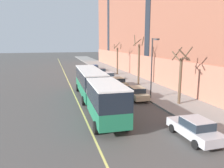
{
  "coord_description": "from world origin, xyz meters",
  "views": [
    {
      "loc": [
        -4.3,
        -23.0,
        6.87
      ],
      "look_at": [
        2.76,
        2.41,
        1.8
      ],
      "focal_mm": 35.0,
      "sensor_mm": 36.0,
      "label": 1
    }
  ],
  "objects_px": {
    "city_bus": "(95,87)",
    "street_lamp": "(153,62)",
    "parked_car_navy_1": "(94,68)",
    "parked_car_champagne_3": "(136,93)",
    "parked_car_darkgray_0": "(101,72)",
    "street_tree_far_uptown": "(139,61)",
    "street_tree_mid_block": "(180,75)",
    "street_tree_far_downtown": "(117,59)",
    "parked_car_silver_7": "(108,76)",
    "parked_car_silver_5": "(195,129)",
    "parked_car_champagne_4": "(118,82)"
  },
  "relations": [
    {
      "from": "street_lamp",
      "to": "parked_car_champagne_4",
      "type": "bearing_deg",
      "value": 102.36
    },
    {
      "from": "parked_car_darkgray_0",
      "to": "parked_car_silver_7",
      "type": "bearing_deg",
      "value": -90.21
    },
    {
      "from": "parked_car_navy_1",
      "to": "parked_car_silver_7",
      "type": "xyz_separation_m",
      "value": [
        0.07,
        -13.23,
        -0.0
      ]
    },
    {
      "from": "city_bus",
      "to": "street_tree_mid_block",
      "type": "bearing_deg",
      "value": -15.23
    },
    {
      "from": "parked_car_navy_1",
      "to": "street_tree_far_downtown",
      "type": "height_order",
      "value": "street_tree_far_downtown"
    },
    {
      "from": "street_lamp",
      "to": "street_tree_far_downtown",
      "type": "bearing_deg",
      "value": 84.6
    },
    {
      "from": "city_bus",
      "to": "parked_car_navy_1",
      "type": "relative_size",
      "value": 3.97
    },
    {
      "from": "city_bus",
      "to": "parked_car_silver_7",
      "type": "distance_m",
      "value": 15.63
    },
    {
      "from": "parked_car_darkgray_0",
      "to": "parked_car_champagne_3",
      "type": "xyz_separation_m",
      "value": [
        -0.02,
        -20.08,
        -0.0
      ]
    },
    {
      "from": "parked_car_champagne_4",
      "to": "parked_car_champagne_3",
      "type": "bearing_deg",
      "value": -89.44
    },
    {
      "from": "parked_car_darkgray_0",
      "to": "street_lamp",
      "type": "height_order",
      "value": "street_lamp"
    },
    {
      "from": "parked_car_navy_1",
      "to": "street_tree_mid_block",
      "type": "relative_size",
      "value": 0.74
    },
    {
      "from": "parked_car_champagne_3",
      "to": "street_lamp",
      "type": "relative_size",
      "value": 0.67
    },
    {
      "from": "parked_car_darkgray_0",
      "to": "parked_car_navy_1",
      "type": "bearing_deg",
      "value": 90.77
    },
    {
      "from": "parked_car_navy_1",
      "to": "parked_car_silver_7",
      "type": "height_order",
      "value": "same"
    },
    {
      "from": "parked_car_silver_5",
      "to": "city_bus",
      "type": "bearing_deg",
      "value": 116.62
    },
    {
      "from": "street_tree_far_uptown",
      "to": "street_lamp",
      "type": "relative_size",
      "value": 1.1
    },
    {
      "from": "parked_car_darkgray_0",
      "to": "street_tree_far_uptown",
      "type": "relative_size",
      "value": 0.61
    },
    {
      "from": "street_tree_far_downtown",
      "to": "street_lamp",
      "type": "xyz_separation_m",
      "value": [
        -1.96,
        -20.71,
        1.1
      ]
    },
    {
      "from": "parked_car_silver_5",
      "to": "parked_car_silver_7",
      "type": "distance_m",
      "value": 25.07
    },
    {
      "from": "city_bus",
      "to": "parked_car_darkgray_0",
      "type": "relative_size",
      "value": 3.83
    },
    {
      "from": "street_tree_far_uptown",
      "to": "street_lamp",
      "type": "height_order",
      "value": "street_tree_far_uptown"
    },
    {
      "from": "city_bus",
      "to": "parked_car_silver_5",
      "type": "distance_m",
      "value": 11.76
    },
    {
      "from": "parked_car_navy_1",
      "to": "parked_car_champagne_3",
      "type": "distance_m",
      "value": 26.75
    },
    {
      "from": "street_tree_far_uptown",
      "to": "street_tree_far_downtown",
      "type": "height_order",
      "value": "street_tree_far_uptown"
    },
    {
      "from": "street_tree_far_downtown",
      "to": "street_lamp",
      "type": "relative_size",
      "value": 0.94
    },
    {
      "from": "parked_car_silver_7",
      "to": "parked_car_silver_5",
      "type": "bearing_deg",
      "value": -90.3
    },
    {
      "from": "parked_car_navy_1",
      "to": "parked_car_champagne_4",
      "type": "bearing_deg",
      "value": -90.02
    },
    {
      "from": "parked_car_champagne_4",
      "to": "street_tree_far_downtown",
      "type": "height_order",
      "value": "street_tree_far_downtown"
    },
    {
      "from": "city_bus",
      "to": "parked_car_champagne_4",
      "type": "height_order",
      "value": "city_bus"
    },
    {
      "from": "parked_car_silver_5",
      "to": "street_tree_far_downtown",
      "type": "distance_m",
      "value": 31.94
    },
    {
      "from": "parked_car_navy_1",
      "to": "parked_car_champagne_4",
      "type": "relative_size",
      "value": 1.01
    },
    {
      "from": "street_tree_far_uptown",
      "to": "parked_car_champagne_4",
      "type": "bearing_deg",
      "value": -167.47
    },
    {
      "from": "parked_car_darkgray_0",
      "to": "street_tree_mid_block",
      "type": "xyz_separation_m",
      "value": [
        3.62,
        -23.65,
        2.54
      ]
    },
    {
      "from": "parked_car_silver_5",
      "to": "parked_car_silver_7",
      "type": "height_order",
      "value": "same"
    },
    {
      "from": "city_bus",
      "to": "street_lamp",
      "type": "distance_m",
      "value": 7.5
    },
    {
      "from": "street_tree_mid_block",
      "to": "parked_car_champagne_4",
      "type": "bearing_deg",
      "value": 108.67
    },
    {
      "from": "parked_car_navy_1",
      "to": "parked_car_darkgray_0",
      "type": "bearing_deg",
      "value": -89.23
    },
    {
      "from": "parked_car_navy_1",
      "to": "street_lamp",
      "type": "height_order",
      "value": "street_lamp"
    },
    {
      "from": "parked_car_champagne_3",
      "to": "street_tree_far_uptown",
      "type": "bearing_deg",
      "value": 66.29
    },
    {
      "from": "parked_car_champagne_3",
      "to": "street_tree_far_downtown",
      "type": "height_order",
      "value": "street_tree_far_downtown"
    },
    {
      "from": "parked_car_champagne_3",
      "to": "parked_car_darkgray_0",
      "type": "bearing_deg",
      "value": 89.94
    },
    {
      "from": "city_bus",
      "to": "street_tree_far_uptown",
      "type": "xyz_separation_m",
      "value": [
        9.0,
        9.37,
        1.84
      ]
    },
    {
      "from": "parked_car_silver_7",
      "to": "parked_car_darkgray_0",
      "type": "bearing_deg",
      "value": 89.79
    },
    {
      "from": "city_bus",
      "to": "street_tree_far_downtown",
      "type": "height_order",
      "value": "street_tree_far_downtown"
    },
    {
      "from": "street_tree_far_downtown",
      "to": "city_bus",
      "type": "bearing_deg",
      "value": -113.12
    },
    {
      "from": "street_tree_mid_block",
      "to": "street_tree_far_uptown",
      "type": "distance_m",
      "value": 11.84
    },
    {
      "from": "street_tree_far_uptown",
      "to": "parked_car_darkgray_0",
      "type": "bearing_deg",
      "value": 106.97
    },
    {
      "from": "parked_car_silver_5",
      "to": "street_tree_mid_block",
      "type": "bearing_deg",
      "value": 64.7
    },
    {
      "from": "street_tree_far_downtown",
      "to": "parked_car_navy_1",
      "type": "bearing_deg",
      "value": 119.09
    }
  ]
}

